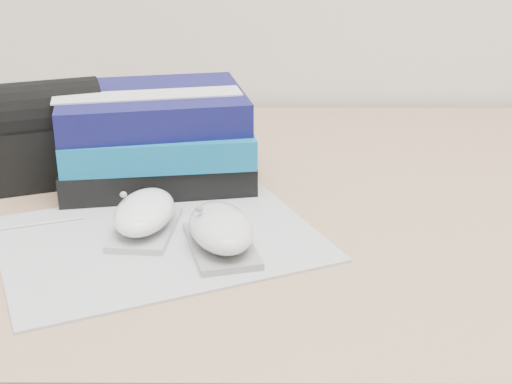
{
  "coord_description": "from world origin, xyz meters",
  "views": [
    {
      "loc": [
        -0.04,
        0.72,
        1.08
      ],
      "look_at": [
        -0.04,
        1.48,
        0.77
      ],
      "focal_mm": 50.0,
      "sensor_mm": 36.0,
      "label": 1
    }
  ],
  "objects_px": {
    "book_stack": "(155,136)",
    "pouch": "(47,133)",
    "mouse_rear": "(145,215)",
    "mouse_front": "(221,230)",
    "desk": "(286,319)"
  },
  "relations": [
    {
      "from": "desk",
      "to": "book_stack",
      "type": "distance_m",
      "value": 0.34
    },
    {
      "from": "mouse_rear",
      "to": "pouch",
      "type": "height_order",
      "value": "pouch"
    },
    {
      "from": "book_stack",
      "to": "mouse_front",
      "type": "bearing_deg",
      "value": -65.93
    },
    {
      "from": "book_stack",
      "to": "pouch",
      "type": "height_order",
      "value": "pouch"
    },
    {
      "from": "book_stack",
      "to": "mouse_rear",
      "type": "bearing_deg",
      "value": -86.75
    },
    {
      "from": "book_stack",
      "to": "pouch",
      "type": "relative_size",
      "value": 1.65
    },
    {
      "from": "mouse_front",
      "to": "pouch",
      "type": "distance_m",
      "value": 0.32
    },
    {
      "from": "mouse_front",
      "to": "book_stack",
      "type": "height_order",
      "value": "book_stack"
    },
    {
      "from": "book_stack",
      "to": "pouch",
      "type": "bearing_deg",
      "value": -177.96
    },
    {
      "from": "mouse_front",
      "to": "pouch",
      "type": "height_order",
      "value": "pouch"
    },
    {
      "from": "mouse_front",
      "to": "book_stack",
      "type": "bearing_deg",
      "value": 114.07
    },
    {
      "from": "mouse_front",
      "to": "book_stack",
      "type": "relative_size",
      "value": 0.48
    },
    {
      "from": "mouse_front",
      "to": "pouch",
      "type": "relative_size",
      "value": 0.79
    },
    {
      "from": "desk",
      "to": "mouse_rear",
      "type": "xyz_separation_m",
      "value": [
        -0.17,
        -0.19,
        0.26
      ]
    },
    {
      "from": "mouse_rear",
      "to": "book_stack",
      "type": "relative_size",
      "value": 0.44
    }
  ]
}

